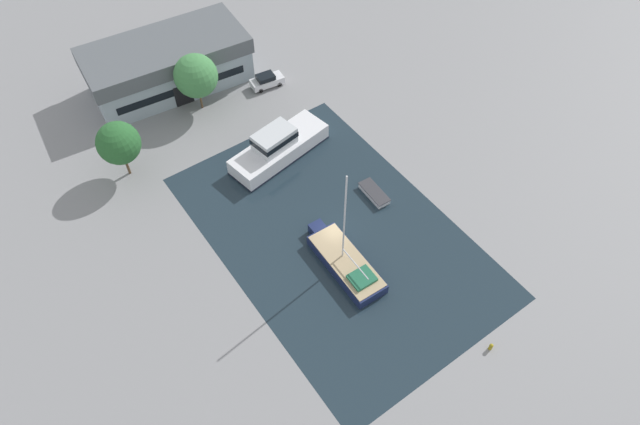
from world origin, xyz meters
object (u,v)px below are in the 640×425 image
(motor_cruiser, at_px, (278,147))
(quay_tree_by_water, at_px, (119,143))
(quay_tree_near_building, at_px, (196,76))
(parked_car, at_px, (267,80))
(sailboat_moored, at_px, (345,262))
(small_dinghy, at_px, (374,193))
(warehouse_building, at_px, (168,64))

(motor_cruiser, bearing_deg, quay_tree_by_water, 53.69)
(quay_tree_near_building, distance_m, motor_cruiser, 13.09)
(quay_tree_near_building, xyz_separation_m, motor_cruiser, (3.09, -12.28, -3.30))
(parked_car, height_order, sailboat_moored, sailboat_moored)
(sailboat_moored, xyz_separation_m, motor_cruiser, (2.80, 16.06, 0.76))
(small_dinghy, bearing_deg, warehouse_building, 110.53)
(warehouse_building, xyz_separation_m, quay_tree_near_building, (0.95, -6.12, 1.71))
(sailboat_moored, distance_m, motor_cruiser, 16.32)
(motor_cruiser, distance_m, small_dinghy, 11.93)
(sailboat_moored, height_order, motor_cruiser, sailboat_moored)
(sailboat_moored, bearing_deg, quay_tree_near_building, 92.53)
(warehouse_building, height_order, motor_cruiser, warehouse_building)
(motor_cruiser, bearing_deg, quay_tree_near_building, 4.38)
(small_dinghy, bearing_deg, motor_cruiser, 118.54)
(quay_tree_by_water, distance_m, motor_cruiser, 16.73)
(quay_tree_by_water, xyz_separation_m, small_dinghy, (19.79, -18.08, -4.26))
(warehouse_building, bearing_deg, sailboat_moored, -82.61)
(sailboat_moored, distance_m, small_dinghy, 9.54)
(quay_tree_by_water, xyz_separation_m, parked_car, (20.19, 3.77, -3.74))
(quay_tree_near_building, relative_size, motor_cruiser, 0.59)
(parked_car, bearing_deg, warehouse_building, -120.05)
(quay_tree_by_water, xyz_separation_m, motor_cruiser, (14.69, -7.35, -3.15))
(parked_car, bearing_deg, motor_cruiser, -18.93)
(sailboat_moored, bearing_deg, small_dinghy, 35.99)
(parked_car, distance_m, small_dinghy, 21.86)
(quay_tree_near_building, xyz_separation_m, sailboat_moored, (0.28, -28.34, -4.05))
(warehouse_building, bearing_deg, quay_tree_by_water, -128.60)
(warehouse_building, xyz_separation_m, motor_cruiser, (4.04, -18.41, -1.59))
(quay_tree_by_water, height_order, parked_car, quay_tree_by_water)
(quay_tree_by_water, relative_size, small_dinghy, 1.76)
(small_dinghy, bearing_deg, parked_car, 92.08)
(warehouse_building, bearing_deg, quay_tree_near_building, -75.85)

